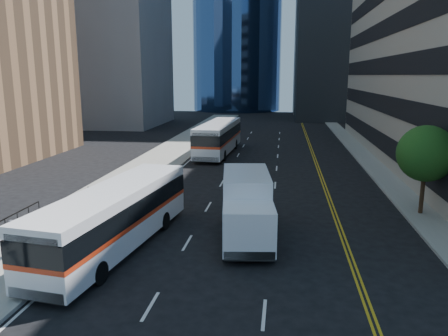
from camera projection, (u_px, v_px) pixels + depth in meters
name	position (u px, v px, depth m)	size (l,w,h in m)	color
ground	(257.00, 264.00, 18.79)	(160.00, 160.00, 0.00)	black
sidewalk_west	(169.00, 154.00, 44.38)	(5.00, 90.00, 0.15)	gray
sidewalk_east	(367.00, 159.00, 41.81)	(2.00, 90.00, 0.15)	gray
midrise_west	(102.00, 14.00, 69.22)	(18.00, 18.00, 35.00)	gray
street_tree	(426.00, 154.00, 24.59)	(3.20, 3.20, 5.10)	#332114
bus_front	(115.00, 216.00, 20.14)	(3.93, 11.55, 2.92)	white
bus_rear	(219.00, 137.00, 44.84)	(3.30, 12.56, 3.21)	silver
box_truck	(247.00, 206.00, 21.42)	(3.07, 6.87, 3.18)	white
pedestrian	(14.00, 238.00, 19.08)	(0.61, 0.40, 1.68)	#56565D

